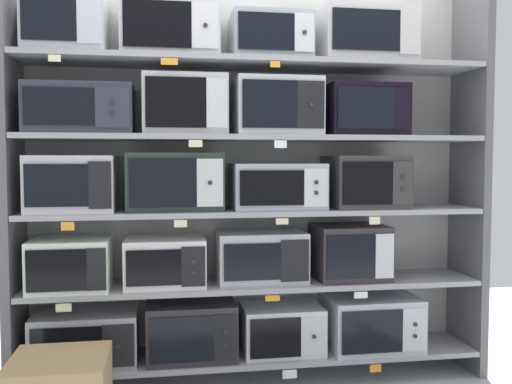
% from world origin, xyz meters
% --- Properties ---
extents(back_panel, '(2.85, 0.04, 2.44)m').
position_xyz_m(back_panel, '(0.00, 0.23, 1.22)').
color(back_panel, '#B2B2AD').
rests_on(back_panel, ground).
extents(upright_left, '(0.05, 0.42, 2.44)m').
position_xyz_m(upright_left, '(-1.35, 0.00, 1.22)').
color(upright_left, '#5B5B5E').
rests_on(upright_left, ground).
extents(upright_right, '(0.05, 0.42, 2.44)m').
position_xyz_m(upright_right, '(1.35, 0.00, 1.22)').
color(upright_right, '#5B5B5E').
rests_on(upright_right, ground).
extents(shelf_0, '(2.65, 0.42, 0.03)m').
position_xyz_m(shelf_0, '(0.00, 0.00, 0.15)').
color(shelf_0, '#99999E').
rests_on(shelf_0, ground).
extents(microwave_0, '(0.57, 0.38, 0.29)m').
position_xyz_m(microwave_0, '(-0.98, -0.00, 0.31)').
color(microwave_0, '#9CA0A5').
rests_on(microwave_0, shelf_0).
extents(microwave_1, '(0.51, 0.39, 0.33)m').
position_xyz_m(microwave_1, '(-0.39, -0.00, 0.33)').
color(microwave_1, '#2D272C').
rests_on(microwave_1, shelf_0).
extents(microwave_2, '(0.47, 0.36, 0.28)m').
position_xyz_m(microwave_2, '(0.16, -0.00, 0.30)').
color(microwave_2, silver).
rests_on(microwave_2, shelf_0).
extents(microwave_3, '(0.55, 0.44, 0.32)m').
position_xyz_m(microwave_3, '(0.72, -0.00, 0.32)').
color(microwave_3, '#B0B5C3').
rests_on(microwave_3, shelf_0).
extents(price_tag_1, '(0.08, 0.00, 0.05)m').
position_xyz_m(price_tag_1, '(0.16, -0.21, 0.11)').
color(price_tag_1, white).
extents(price_tag_2, '(0.07, 0.00, 0.05)m').
position_xyz_m(price_tag_2, '(0.67, -0.21, 0.11)').
color(price_tag_2, orange).
extents(shelf_1, '(2.65, 0.42, 0.03)m').
position_xyz_m(shelf_1, '(0.00, 0.00, 0.58)').
color(shelf_1, '#99999E').
extents(microwave_4, '(0.43, 0.43, 0.28)m').
position_xyz_m(microwave_4, '(-1.05, -0.00, 0.74)').
color(microwave_4, silver).
rests_on(microwave_4, shelf_1).
extents(microwave_5, '(0.45, 0.40, 0.27)m').
position_xyz_m(microwave_5, '(-0.53, -0.00, 0.73)').
color(microwave_5, silver).
rests_on(microwave_5, shelf_1).
extents(microwave_6, '(0.52, 0.35, 0.30)m').
position_xyz_m(microwave_6, '(0.03, -0.00, 0.74)').
color(microwave_6, '#B2B7BC').
rests_on(microwave_6, shelf_1).
extents(microwave_7, '(0.43, 0.37, 0.32)m').
position_xyz_m(microwave_7, '(0.58, -0.00, 0.76)').
color(microwave_7, '#322A2F').
rests_on(microwave_7, shelf_1).
extents(price_tag_3, '(0.08, 0.00, 0.04)m').
position_xyz_m(price_tag_3, '(-1.06, -0.21, 0.54)').
color(price_tag_3, beige).
extents(price_tag_4, '(0.08, 0.00, 0.03)m').
position_xyz_m(price_tag_4, '(0.06, -0.21, 0.54)').
color(price_tag_4, orange).
extents(price_tag_5, '(0.08, 0.00, 0.04)m').
position_xyz_m(price_tag_5, '(0.57, -0.21, 0.54)').
color(price_tag_5, white).
extents(shelf_2, '(2.65, 0.42, 0.03)m').
position_xyz_m(shelf_2, '(0.00, 0.00, 1.01)').
color(shelf_2, '#99999E').
extents(microwave_8, '(0.47, 0.42, 0.31)m').
position_xyz_m(microwave_8, '(-1.03, -0.00, 1.18)').
color(microwave_8, '#BBB4BE').
rests_on(microwave_8, shelf_2).
extents(microwave_9, '(0.54, 0.37, 0.33)m').
position_xyz_m(microwave_9, '(-0.47, -0.00, 1.19)').
color(microwave_9, '#26332E').
rests_on(microwave_9, shelf_2).
extents(microwave_10, '(0.53, 0.41, 0.27)m').
position_xyz_m(microwave_10, '(0.12, -0.00, 1.16)').
color(microwave_10, '#9CA2AD').
rests_on(microwave_10, shelf_2).
extents(microwave_11, '(0.44, 0.43, 0.31)m').
position_xyz_m(microwave_11, '(0.67, -0.00, 1.18)').
color(microwave_11, '#322F2F').
rests_on(microwave_11, shelf_2).
extents(price_tag_6, '(0.07, 0.00, 0.04)m').
position_xyz_m(price_tag_6, '(-1.03, -0.21, 0.97)').
color(price_tag_6, orange).
extents(price_tag_7, '(0.07, 0.00, 0.04)m').
position_xyz_m(price_tag_7, '(-0.45, -0.21, 0.97)').
color(price_tag_7, beige).
extents(price_tag_8, '(0.07, 0.00, 0.03)m').
position_xyz_m(price_tag_8, '(0.11, -0.21, 0.98)').
color(price_tag_8, beige).
extents(price_tag_9, '(0.06, 0.00, 0.04)m').
position_xyz_m(price_tag_9, '(0.65, -0.21, 0.97)').
color(price_tag_9, beige).
extents(shelf_3, '(2.65, 0.42, 0.03)m').
position_xyz_m(shelf_3, '(0.00, 0.00, 1.44)').
color(shelf_3, '#99999E').
extents(microwave_12, '(0.57, 0.43, 0.27)m').
position_xyz_m(microwave_12, '(-0.98, -0.00, 1.59)').
color(microwave_12, '#2D2F3A').
rests_on(microwave_12, shelf_3).
extents(microwave_13, '(0.47, 0.38, 0.33)m').
position_xyz_m(microwave_13, '(-0.41, -0.00, 1.63)').
color(microwave_13, '#BBBCBE').
rests_on(microwave_13, shelf_3).
extents(microwave_14, '(0.49, 0.42, 0.33)m').
position_xyz_m(microwave_14, '(0.12, -0.00, 1.62)').
color(microwave_14, '#B7BABF').
rests_on(microwave_14, shelf_3).
extents(microwave_15, '(0.46, 0.41, 0.30)m').
position_xyz_m(microwave_15, '(0.64, -0.00, 1.61)').
color(microwave_15, black).
rests_on(microwave_15, shelf_3).
extents(price_tag_10, '(0.07, 0.00, 0.04)m').
position_xyz_m(price_tag_10, '(-0.36, -0.21, 1.40)').
color(price_tag_10, beige).
extents(price_tag_11, '(0.07, 0.00, 0.04)m').
position_xyz_m(price_tag_11, '(0.10, -0.21, 1.40)').
color(price_tag_11, white).
extents(shelf_4, '(2.65, 0.42, 0.03)m').
position_xyz_m(shelf_4, '(0.00, 0.00, 1.87)').
color(shelf_4, '#99999E').
extents(microwave_16, '(0.43, 0.39, 0.32)m').
position_xyz_m(microwave_16, '(-1.05, -0.00, 2.05)').
color(microwave_16, '#B8BBC3').
rests_on(microwave_16, shelf_4).
extents(microwave_17, '(0.54, 0.34, 0.30)m').
position_xyz_m(microwave_17, '(-0.49, -0.00, 2.04)').
color(microwave_17, '#BABABC').
rests_on(microwave_17, shelf_4).
extents(microwave_18, '(0.45, 0.36, 0.26)m').
position_xyz_m(microwave_18, '(0.08, -0.00, 2.02)').
color(microwave_18, '#969EA8').
rests_on(microwave_18, shelf_4).
extents(microwave_19, '(0.56, 0.35, 0.32)m').
position_xyz_m(microwave_19, '(0.66, -0.00, 2.05)').
color(microwave_19, '#B9B6B5').
rests_on(microwave_19, shelf_4).
extents(price_tag_12, '(0.06, 0.00, 0.04)m').
position_xyz_m(price_tag_12, '(-1.08, -0.21, 1.84)').
color(price_tag_12, beige).
extents(price_tag_13, '(0.09, 0.00, 0.04)m').
position_xyz_m(price_tag_13, '(-0.50, -0.21, 1.84)').
color(price_tag_13, orange).
extents(price_tag_14, '(0.05, 0.00, 0.03)m').
position_xyz_m(price_tag_14, '(0.07, -0.21, 1.84)').
color(price_tag_14, orange).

